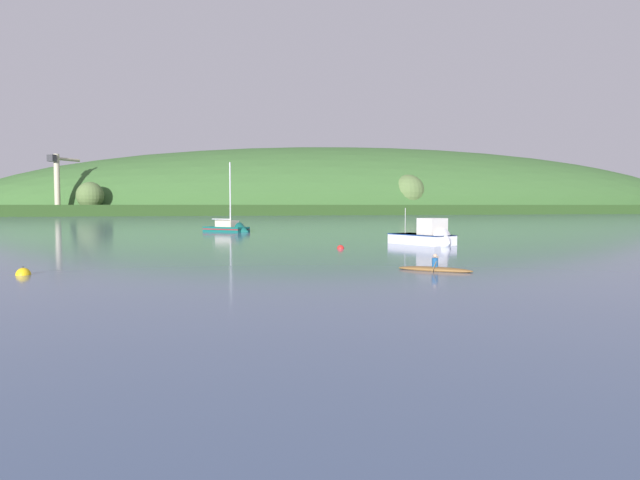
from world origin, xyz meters
name	(u,v)px	position (x,y,z in m)	size (l,w,h in m)	color
far_shoreline_hill	(368,213)	(71.92, 240.77, 0.15)	(434.17, 96.94, 57.40)	#27431B
dockside_crane	(58,186)	(-50.10, 210.65, 9.91)	(9.40, 11.21, 20.76)	#4C4C51
sailboat_midwater_white	(231,230)	(-7.23, 71.75, 0.27)	(6.39, 6.47, 10.17)	#0F564C
fishing_boat_moored	(427,239)	(6.78, 42.44, 0.53)	(4.59, 6.96, 4.17)	white
canoe_with_paddler	(435,269)	(-1.84, 23.24, 0.10)	(3.53, 3.37, 1.02)	brown
mooring_buoy_foreground	(341,248)	(-1.97, 39.99, 0.00)	(0.57, 0.57, 0.65)	red
mooring_buoy_midchannel	(23,275)	(-22.56, 26.89, 0.00)	(0.72, 0.72, 0.80)	yellow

